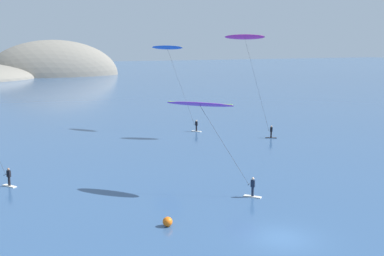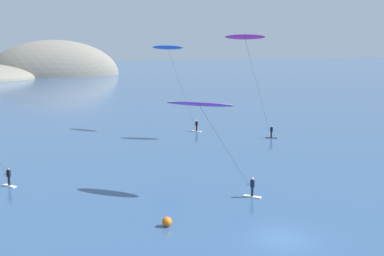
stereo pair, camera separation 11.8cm
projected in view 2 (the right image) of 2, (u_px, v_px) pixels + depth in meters
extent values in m
plane|color=#2D4C75|center=(281.00, 238.00, 31.84)|extent=(600.00, 600.00, 0.00)
ellipsoid|color=slate|center=(55.00, 76.00, 187.80)|extent=(50.63, 25.33, 27.62)
cube|color=silver|center=(9.00, 186.00, 43.40)|extent=(1.17, 1.47, 0.08)
cylinder|color=black|center=(9.00, 181.00, 43.32)|extent=(0.22, 0.22, 0.80)
cube|color=black|center=(9.00, 174.00, 43.20)|extent=(0.38, 0.38, 0.60)
sphere|color=#9E7051|center=(8.00, 169.00, 43.12)|extent=(0.22, 0.22, 0.22)
cylinder|color=black|center=(6.00, 175.00, 43.34)|extent=(0.41, 0.42, 0.04)
cube|color=silver|center=(197.00, 131.00, 70.02)|extent=(1.26, 1.42, 0.08)
cylinder|color=black|center=(197.00, 128.00, 69.94)|extent=(0.22, 0.22, 0.80)
cube|color=black|center=(197.00, 124.00, 69.82)|extent=(0.37, 0.39, 0.60)
sphere|color=beige|center=(197.00, 121.00, 69.74)|extent=(0.22, 0.22, 0.22)
cylinder|color=black|center=(194.00, 124.00, 70.00)|extent=(0.45, 0.38, 0.04)
ellipsoid|color=blue|center=(167.00, 47.00, 70.07)|extent=(4.05, 4.65, 0.73)
cylinder|color=gold|center=(167.00, 47.00, 70.06)|extent=(3.18, 3.88, 0.16)
cylinder|color=#333338|center=(181.00, 86.00, 70.04)|extent=(2.83, 3.49, 10.92)
cube|color=#2D2D33|center=(271.00, 138.00, 65.28)|extent=(1.49, 1.12, 0.08)
cylinder|color=black|center=(271.00, 135.00, 65.20)|extent=(0.22, 0.22, 0.80)
cube|color=black|center=(271.00, 129.00, 65.08)|extent=(0.39, 0.36, 0.60)
sphere|color=tan|center=(272.00, 126.00, 65.01)|extent=(0.22, 0.22, 0.22)
cylinder|color=black|center=(269.00, 130.00, 65.17)|extent=(0.35, 0.48, 0.04)
ellipsoid|color=#D62D9E|center=(245.00, 37.00, 63.63)|extent=(5.12, 4.09, 0.81)
cylinder|color=#28D160|center=(245.00, 37.00, 63.62)|extent=(4.27, 3.02, 0.16)
cylinder|color=#333338|center=(257.00, 85.00, 64.41)|extent=(2.90, 2.01, 12.36)
cube|color=silver|center=(252.00, 197.00, 40.37)|extent=(1.29, 1.39, 0.08)
cylinder|color=#192338|center=(252.00, 192.00, 40.29)|extent=(0.22, 0.22, 0.80)
cube|color=#192338|center=(252.00, 184.00, 40.17)|extent=(0.38, 0.38, 0.60)
sphere|color=beige|center=(253.00, 179.00, 40.09)|extent=(0.22, 0.22, 0.22)
cylinder|color=black|center=(248.00, 184.00, 40.32)|extent=(0.42, 0.41, 0.04)
ellipsoid|color=purple|center=(199.00, 104.00, 40.81)|extent=(5.16, 5.26, 0.62)
cylinder|color=#7ACC42|center=(199.00, 104.00, 40.80)|extent=(4.16, 4.28, 0.16)
cylinder|color=#333338|center=(224.00, 145.00, 40.57)|extent=(3.12, 3.21, 6.49)
sphere|color=orange|center=(167.00, 222.00, 33.88)|extent=(0.70, 0.70, 0.70)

